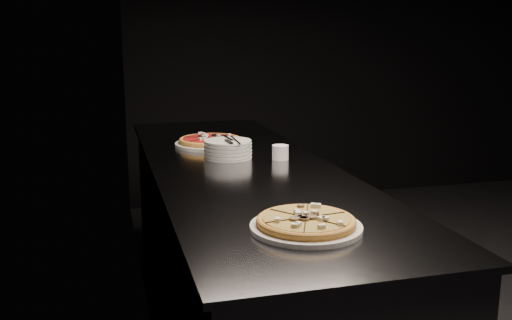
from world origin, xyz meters
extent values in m
cube|color=black|center=(-2.50, 0.00, 1.40)|extent=(0.02, 5.00, 2.80)
cube|color=black|center=(0.00, 2.50, 1.40)|extent=(5.00, 0.02, 2.80)
cube|color=slate|center=(-2.13, 0.00, 0.45)|extent=(0.70, 2.40, 0.90)
cube|color=slate|center=(-2.13, 0.00, 0.91)|extent=(0.74, 2.44, 0.02)
cylinder|color=silver|center=(-2.15, -0.86, 0.93)|extent=(0.31, 0.31, 0.01)
cylinder|color=gold|center=(-2.15, -0.86, 0.94)|extent=(0.31, 0.31, 0.01)
torus|color=gold|center=(-2.15, -0.86, 0.95)|extent=(0.31, 0.31, 0.02)
cylinder|color=#DFBE4A|center=(-2.15, -0.86, 0.95)|extent=(0.27, 0.27, 0.01)
cylinder|color=silver|center=(-2.18, 0.42, 0.93)|extent=(0.34, 0.34, 0.02)
cylinder|color=gold|center=(-2.18, 0.42, 0.94)|extent=(0.40, 0.40, 0.01)
torus|color=gold|center=(-2.18, 0.42, 0.95)|extent=(0.40, 0.40, 0.02)
cylinder|color=#A71819|center=(-2.18, 0.42, 0.95)|extent=(0.35, 0.35, 0.01)
cylinder|color=silver|center=(-2.15, 0.13, 0.93)|extent=(0.21, 0.21, 0.02)
cylinder|color=silver|center=(-2.15, 0.13, 0.94)|extent=(0.21, 0.21, 0.02)
cylinder|color=silver|center=(-2.15, 0.13, 0.96)|extent=(0.21, 0.21, 0.02)
cylinder|color=silver|center=(-2.15, 0.13, 0.97)|extent=(0.21, 0.21, 0.02)
cylinder|color=silver|center=(-2.15, 0.13, 0.99)|extent=(0.21, 0.21, 0.02)
cube|color=#ADB0B4|center=(-2.14, 0.17, 1.00)|extent=(0.03, 0.14, 0.00)
cube|color=black|center=(-2.16, 0.07, 1.00)|extent=(0.02, 0.08, 0.01)
cube|color=#ADB0B4|center=(-2.12, 0.12, 1.00)|extent=(0.06, 0.20, 0.00)
cylinder|color=silver|center=(-1.94, 0.03, 0.95)|extent=(0.07, 0.07, 0.06)
cylinder|color=black|center=(-1.94, 0.03, 0.98)|extent=(0.06, 0.06, 0.01)
camera|label=1|loc=(-2.67, -2.27, 1.45)|focal=40.00mm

